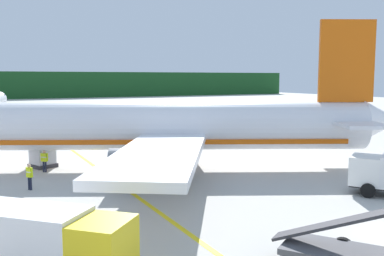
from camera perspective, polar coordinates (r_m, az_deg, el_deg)
ground at (r=63.93m, az=-10.51°, el=-0.21°), size 240.00×320.00×0.20m
distant_treeline at (r=164.79m, az=-20.68°, el=5.25°), size 216.00×6.00×9.45m
airliner_foreground at (r=35.13m, az=-5.91°, el=0.08°), size 39.07×32.95×11.90m
service_truck_catering at (r=17.32m, az=-18.31°, el=-13.61°), size 6.07×5.96×2.56m
cargo_container_near at (r=38.14m, az=-18.92°, el=-3.46°), size 2.35×2.35×1.98m
crew_marshaller at (r=36.03m, az=-18.68°, el=-3.89°), size 0.52×0.46×1.72m
crew_loader_left at (r=30.73m, az=-20.42°, el=-5.72°), size 0.43×0.55×1.73m
crew_loader_right at (r=29.32m, az=-1.41°, el=-5.94°), size 0.48×0.48×1.69m
apron_guide_line at (r=30.15m, az=-8.93°, el=-7.60°), size 0.30×60.00×0.01m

